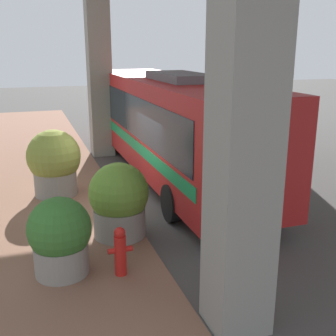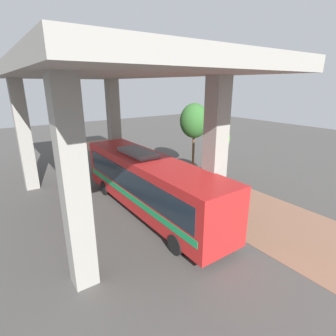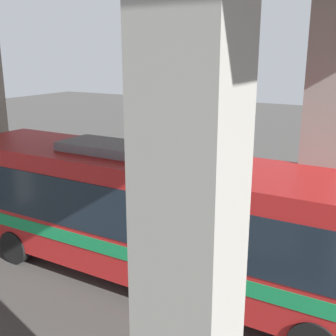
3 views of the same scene
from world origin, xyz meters
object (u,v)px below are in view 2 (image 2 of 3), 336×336
street_tree_near (194,121)px  fire_hydrant (142,169)px  street_tree_far (218,139)px  bus (149,181)px  planter_back (149,171)px  planter_front (156,165)px  planter_middle (189,178)px

street_tree_near → fire_hydrant: bearing=-27.0°
street_tree_far → fire_hydrant: bearing=-56.8°
bus → street_tree_far: (-6.66, -0.94, 1.63)m
planter_back → street_tree_near: size_ratio=0.30×
planter_front → planter_middle: size_ratio=0.79×
planter_front → street_tree_near: (-2.94, 1.63, 3.76)m
planter_middle → street_tree_near: 5.78m
street_tree_far → street_tree_near: bearing=-98.8°
fire_hydrant → bus: bearing=63.8°
fire_hydrant → street_tree_near: (-4.05, 2.06, 4.05)m
bus → street_tree_far: size_ratio=2.65×
street_tree_near → planter_front: bearing=-28.9°
street_tree_near → planter_middle: bearing=45.6°
street_tree_near → street_tree_far: 3.52m
bus → planter_front: (-4.23, -5.91, -1.17)m
fire_hydrant → street_tree_near: 6.09m
fire_hydrant → planter_back: 1.90m
planter_middle → planter_back: 3.73m
fire_hydrant → planter_front: size_ratio=0.64×
planter_middle → planter_back: planter_middle is taller
planter_front → street_tree_near: size_ratio=0.27×
street_tree_near → bus: bearing=30.9°
bus → planter_front: size_ratio=7.74×
fire_hydrant → street_tree_far: (-3.53, 5.40, 3.09)m
fire_hydrant → planter_back: size_ratio=0.57×
fire_hydrant → street_tree_far: size_ratio=0.22×
fire_hydrant → street_tree_far: bearing=123.2°
fire_hydrant → planter_back: bearing=78.0°
fire_hydrant → planter_front: planter_front is taller
planter_back → street_tree_near: (-4.44, 0.24, 3.67)m
planter_back → street_tree_far: 5.96m
planter_middle → street_tree_near: street_tree_near is taller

